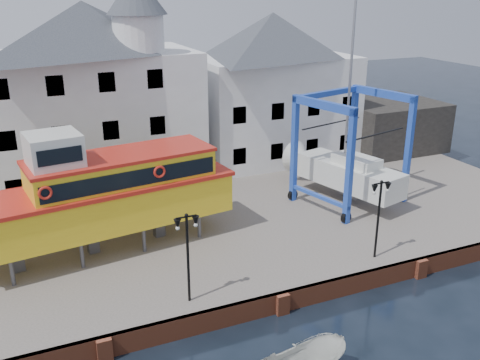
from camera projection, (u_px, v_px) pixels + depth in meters
name	position (u px, v px, depth m)	size (l,w,h in m)	color
ground	(282.00, 313.00, 24.48)	(140.00, 140.00, 0.00)	black
hardstanding	(200.00, 214.00, 33.76)	(44.00, 22.00, 1.00)	#5E5950
quay_wall	(281.00, 302.00, 24.40)	(44.00, 0.47, 1.00)	brown
building_white_main	(92.00, 92.00, 35.91)	(14.00, 8.30, 14.00)	silver
building_white_right	(272.00, 87.00, 41.94)	(12.00, 8.00, 11.20)	silver
shed_dark	(387.00, 124.00, 45.25)	(8.00, 7.00, 4.00)	black
lamp_post_left	(187.00, 236.00, 22.56)	(1.12, 0.32, 4.20)	black
lamp_post_right	(380.00, 200.00, 26.35)	(1.12, 0.32, 4.20)	black
tour_boat	(89.00, 197.00, 26.90)	(15.46, 5.55, 6.59)	#59595E
travel_lift	(340.00, 165.00, 34.44)	(7.16, 9.04, 13.23)	#244BB7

